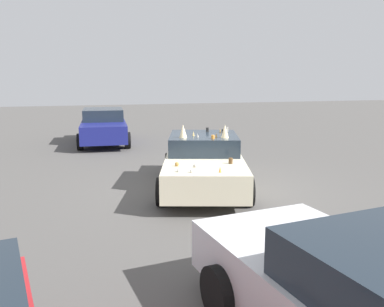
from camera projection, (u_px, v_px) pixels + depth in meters
The scene contains 3 objects.
ground_plane at pixel (204, 188), 10.16m from camera, with size 60.00×60.00×0.00m, color #514F4C.
art_car_decorated at pixel (204, 162), 10.10m from camera, with size 4.79×2.93×1.63m.
parked_sedan_far_left at pixel (104, 126), 16.69m from camera, with size 4.35×2.14×1.42m.
Camera 1 is at (-9.42, 2.77, 2.79)m, focal length 37.84 mm.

